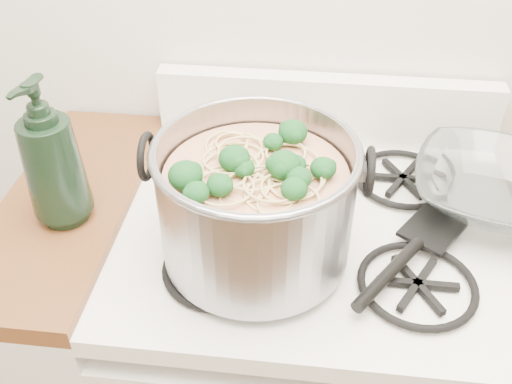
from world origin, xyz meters
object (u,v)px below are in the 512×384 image
Objects in this scene: stock_pot at (256,204)px; spatula at (433,227)px; glass_bowl at (491,197)px; bottle at (50,154)px; gas_range at (306,366)px.

stock_pot is 0.34m from spatula.
stock_pot is 2.98× the size of glass_bowl.
stock_pot is 1.27× the size of bottle.
glass_bowl is at bearing 21.26° from bottle.
stock_pot reaches higher than spatula.
gas_range is 0.61m from stock_pot.
stock_pot is (-0.11, -0.11, 0.59)m from gas_range.
glass_bowl is 0.42× the size of bottle.
glass_bowl reaches higher than spatula.
glass_bowl is (0.12, 0.10, 0.00)m from spatula.
spatula is 0.16m from glass_bowl.
stock_pot is 0.49m from glass_bowl.
spatula is at bearing 14.94° from bottle.
spatula is (0.32, 0.09, -0.09)m from stock_pot.
glass_bowl reaches higher than gas_range.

